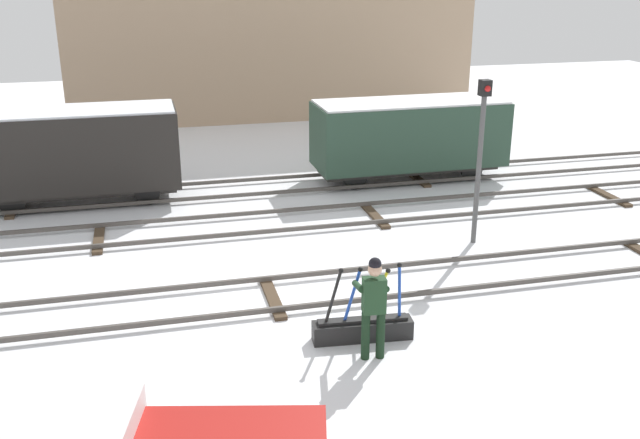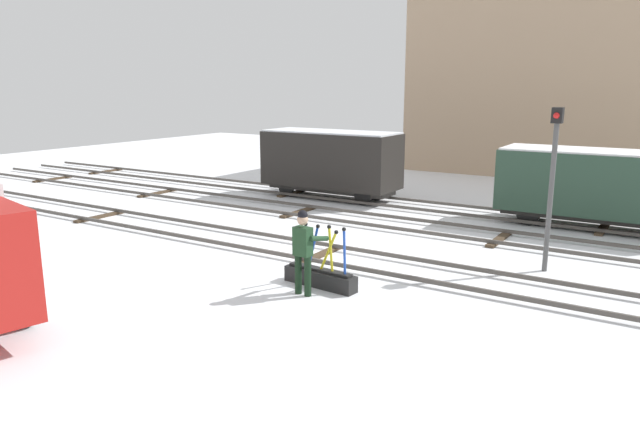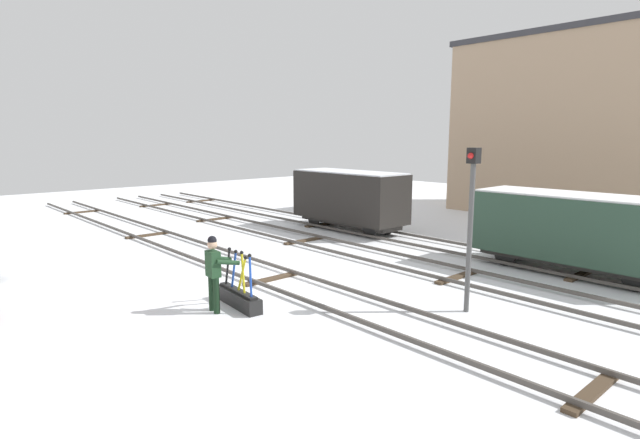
{
  "view_description": "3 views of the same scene",
  "coord_description": "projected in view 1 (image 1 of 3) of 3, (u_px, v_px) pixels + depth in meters",
  "views": [
    {
      "loc": [
        -2.21,
        -12.91,
        6.43
      ],
      "look_at": [
        1.53,
        2.18,
        0.8
      ],
      "focal_mm": 40.41,
      "sensor_mm": 36.0,
      "label": 1
    },
    {
      "loc": [
        8.07,
        -12.75,
        4.41
      ],
      "look_at": [
        0.02,
        0.0,
        1.0
      ],
      "focal_mm": 33.58,
      "sensor_mm": 36.0,
      "label": 2
    },
    {
      "loc": [
        11.46,
        -8.38,
        4.15
      ],
      "look_at": [
        -0.22,
        2.06,
        1.54
      ],
      "focal_mm": 27.97,
      "sensor_mm": 36.0,
      "label": 3
    }
  ],
  "objects": [
    {
      "name": "freight_car_far_end",
      "position": [
        409.0,
        135.0,
        21.85
      ],
      "size": [
        5.8,
        2.1,
        2.46
      ],
      "rotation": [
        0.0,
        0.0,
        0.01
      ],
      "color": "#2D2B28",
      "rests_on": "ground_plane"
    },
    {
      "name": "track_siding_far",
      "position": [
        228.0,
        189.0,
        21.03
      ],
      "size": [
        44.0,
        1.94,
        0.18
      ],
      "color": "#4C4742",
      "rests_on": "ground_plane"
    },
    {
      "name": "switch_lever_frame",
      "position": [
        363.0,
        327.0,
        12.86
      ],
      "size": [
        1.82,
        0.52,
        1.45
      ],
      "rotation": [
        0.0,
        0.0,
        -0.09
      ],
      "color": "black",
      "rests_on": "ground_plane"
    },
    {
      "name": "freight_car_mid_siding",
      "position": [
        77.0,
        151.0,
        19.63
      ],
      "size": [
        5.4,
        2.01,
        2.65
      ],
      "rotation": [
        0.0,
        0.0,
        -0.0
      ],
      "color": "#2D2B28",
      "rests_on": "ground_plane"
    },
    {
      "name": "apartment_building",
      "position": [
        264.0,
        1.0,
        31.59
      ],
      "size": [
        17.27,
        6.81,
        9.37
      ],
      "color": "tan",
      "rests_on": "ground_plane"
    },
    {
      "name": "rail_worker",
      "position": [
        374.0,
        301.0,
        12.01
      ],
      "size": [
        0.58,
        0.74,
        1.86
      ],
      "rotation": [
        0.0,
        0.0,
        -0.09
      ],
      "color": "black",
      "rests_on": "ground_plane"
    },
    {
      "name": "track_siding_near",
      "position": [
        243.0,
        224.0,
        18.25
      ],
      "size": [
        44.0,
        1.94,
        0.18
      ],
      "color": "#4C4742",
      "rests_on": "ground_plane"
    },
    {
      "name": "signal_post",
      "position": [
        481.0,
        146.0,
        16.56
      ],
      "size": [
        0.24,
        0.32,
        3.9
      ],
      "color": "#4C4C4C",
      "rests_on": "ground_plane"
    },
    {
      "name": "ground_plane",
      "position": [
        272.0,
        299.0,
        14.47
      ],
      "size": [
        60.0,
        60.0,
        0.0
      ],
      "primitive_type": "plane",
      "color": "white"
    },
    {
      "name": "track_main_line",
      "position": [
        272.0,
        294.0,
        14.43
      ],
      "size": [
        44.0,
        1.94,
        0.18
      ],
      "color": "#4C4742",
      "rests_on": "ground_plane"
    }
  ]
}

